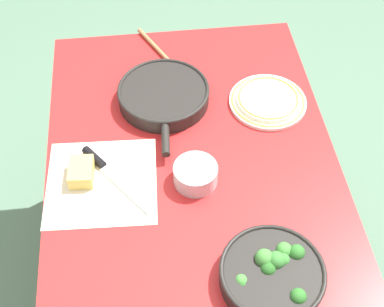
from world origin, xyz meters
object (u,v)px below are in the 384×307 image
(skillet_eggs, at_px, (164,95))
(grater_knife, at_px, (107,170))
(prep_bowl_steel, at_px, (197,174))
(cheese_block, at_px, (81,172))
(skillet_broccoli, at_px, (273,275))
(wooden_spoon, at_px, (173,65))
(dinner_plate_stack, at_px, (268,100))

(skillet_eggs, distance_m, grater_knife, 0.32)
(grater_knife, relative_size, prep_bowl_steel, 2.02)
(skillet_eggs, relative_size, cheese_block, 4.19)
(skillet_broccoli, height_order, prep_bowl_steel, skillet_broccoli)
(grater_knife, bearing_deg, cheese_block, -118.49)
(skillet_eggs, bearing_deg, wooden_spoon, 167.72)
(cheese_block, bearing_deg, skillet_eggs, -42.68)
(grater_knife, height_order, dinner_plate_stack, dinner_plate_stack)
(grater_knife, distance_m, dinner_plate_stack, 0.55)
(skillet_broccoli, xyz_separation_m, cheese_block, (0.37, 0.46, -0.01))
(grater_knife, bearing_deg, wooden_spoon, 114.73)
(skillet_broccoli, distance_m, skillet_eggs, 0.68)
(skillet_eggs, relative_size, grater_knife, 1.60)
(wooden_spoon, bearing_deg, dinner_plate_stack, 27.17)
(skillet_eggs, distance_m, cheese_block, 0.37)
(wooden_spoon, height_order, cheese_block, cheese_block)
(wooden_spoon, relative_size, dinner_plate_stack, 1.39)
(skillet_eggs, xyz_separation_m, dinner_plate_stack, (-0.05, -0.32, -0.01))
(skillet_broccoli, distance_m, dinner_plate_stack, 0.61)
(wooden_spoon, distance_m, prep_bowl_steel, 0.48)
(wooden_spoon, distance_m, grater_knife, 0.48)
(skillet_eggs, height_order, grater_knife, skillet_eggs)
(dinner_plate_stack, bearing_deg, prep_bowl_steel, 136.78)
(skillet_broccoli, height_order, cheese_block, skillet_broccoli)
(wooden_spoon, bearing_deg, grater_knife, -54.83)
(skillet_broccoli, bearing_deg, dinner_plate_stack, 162.09)
(wooden_spoon, height_order, dinner_plate_stack, dinner_plate_stack)
(dinner_plate_stack, distance_m, prep_bowl_steel, 0.38)
(wooden_spoon, xyz_separation_m, dinner_plate_stack, (-0.21, -0.28, 0.00))
(skillet_broccoli, relative_size, dinner_plate_stack, 1.65)
(skillet_broccoli, relative_size, wooden_spoon, 1.19)
(skillet_broccoli, xyz_separation_m, dinner_plate_stack, (0.60, -0.12, -0.02))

